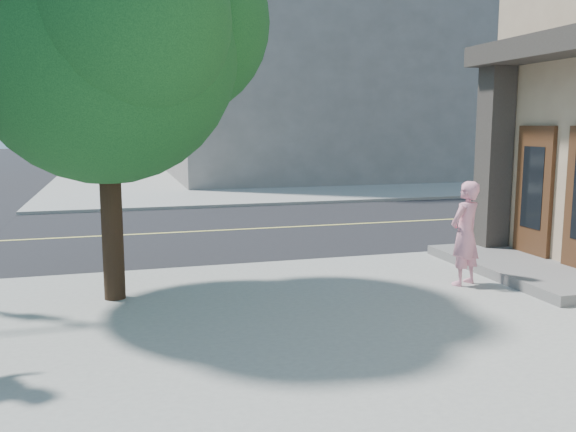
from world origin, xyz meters
name	(u,v)px	position (x,y,z in m)	size (l,w,h in m)	color
road_ew	(32,240)	(0.00, 4.50, 0.01)	(140.00, 9.00, 0.01)	black
sidewalk_ne	(320,174)	(13.50, 21.50, 0.06)	(29.00, 25.00, 0.12)	gray
filler_ne	(327,50)	(14.00, 22.00, 7.12)	(18.00, 16.00, 14.00)	slate
man_on_phone	(465,233)	(7.74, -2.61, 1.01)	(0.65, 0.43, 1.78)	pink
street_tree	(111,18)	(2.11, -1.82, 4.39)	(4.99, 4.53, 6.62)	black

